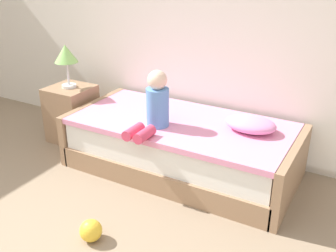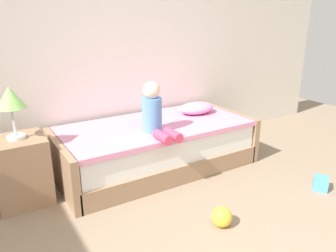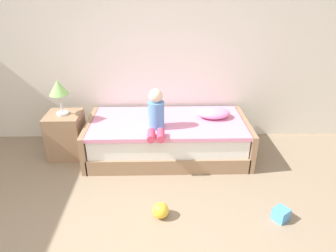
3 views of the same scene
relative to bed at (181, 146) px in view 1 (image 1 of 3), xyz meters
name	(u,v)px [view 1 (image 1 of 3)]	position (x,y,z in m)	size (l,w,h in m)	color
wall_rear	(169,3)	(-0.47, 0.60, 1.20)	(7.20, 0.10, 2.90)	silver
bed	(181,146)	(0.00, 0.00, 0.00)	(2.11, 1.00, 0.50)	#997556
nightstand	(72,114)	(-1.35, 0.02, 0.05)	(0.44, 0.44, 0.60)	#997556
table_lamp	(66,56)	(-1.35, 0.02, 0.69)	(0.24, 0.24, 0.45)	silver
child_figure	(155,105)	(-0.14, -0.23, 0.46)	(0.20, 0.51, 0.50)	#598CD1
pillow	(251,124)	(0.61, 0.10, 0.32)	(0.44, 0.30, 0.13)	#EA8CC6
toy_ball	(91,231)	(-0.09, -1.21, -0.16)	(0.16, 0.16, 0.16)	yellow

